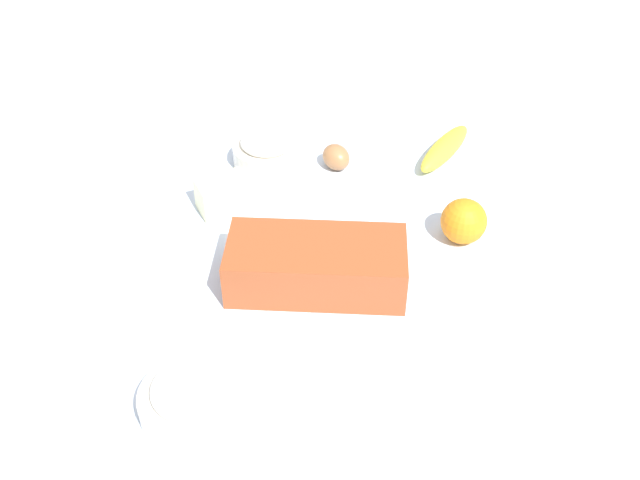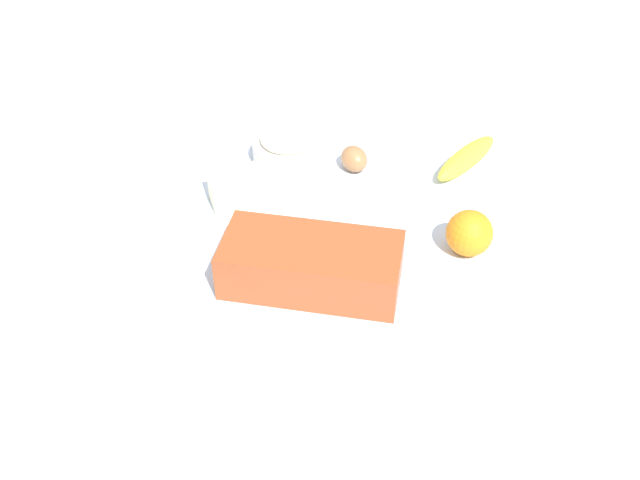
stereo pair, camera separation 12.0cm
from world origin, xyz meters
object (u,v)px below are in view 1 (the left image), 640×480
(flour_bowl, at_px, (267,150))
(butter_block, at_px, (223,195))
(orange_fruit, at_px, (464,221))
(loaf_pan, at_px, (316,264))
(egg_near_butter, at_px, (336,157))
(banana, at_px, (445,148))
(sugar_bowl, at_px, (193,397))

(flour_bowl, relative_size, butter_block, 1.49)
(butter_block, bearing_deg, flour_bowl, 60.09)
(orange_fruit, bearing_deg, loaf_pan, -159.80)
(egg_near_butter, bearing_deg, butter_block, -151.12)
(loaf_pan, height_order, flour_bowl, loaf_pan)
(flour_bowl, xyz_separation_m, orange_fruit, (0.33, -0.26, 0.01))
(butter_block, bearing_deg, banana, 17.99)
(loaf_pan, distance_m, banana, 0.45)
(loaf_pan, relative_size, banana, 1.55)
(sugar_bowl, height_order, banana, sugar_bowl)
(sugar_bowl, distance_m, banana, 0.74)
(butter_block, height_order, egg_near_butter, butter_block)
(sugar_bowl, height_order, orange_fruit, orange_fruit)
(banana, distance_m, butter_block, 0.45)
(butter_block, bearing_deg, orange_fruit, -15.90)
(orange_fruit, distance_m, egg_near_butter, 0.31)
(loaf_pan, relative_size, flour_bowl, 2.19)
(banana, bearing_deg, butter_block, -162.01)
(sugar_bowl, relative_size, egg_near_butter, 2.39)
(loaf_pan, xyz_separation_m, egg_near_butter, (0.06, 0.33, -0.02))
(loaf_pan, bearing_deg, banana, 58.94)
(flour_bowl, height_order, orange_fruit, orange_fruit)
(flour_bowl, bearing_deg, butter_block, -119.91)
(sugar_bowl, distance_m, orange_fruit, 0.55)
(orange_fruit, relative_size, butter_block, 0.87)
(sugar_bowl, xyz_separation_m, banana, (0.46, 0.59, -0.01))
(loaf_pan, distance_m, sugar_bowl, 0.30)
(orange_fruit, bearing_deg, banana, 85.06)
(egg_near_butter, bearing_deg, banana, 5.86)
(sugar_bowl, bearing_deg, egg_near_butter, 67.02)
(sugar_bowl, xyz_separation_m, butter_block, (0.03, 0.45, 0.00))
(banana, bearing_deg, egg_near_butter, -174.14)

